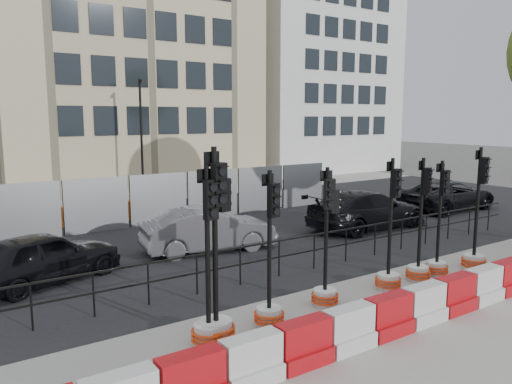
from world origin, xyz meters
TOP-DOWN VIEW (x-y plane):
  - ground at (0.00, 0.00)m, footprint 120.00×120.00m
  - sidewalk_near at (0.00, -3.00)m, footprint 40.00×6.00m
  - road at (0.00, 7.00)m, footprint 40.00×14.00m
  - sidewalk_far at (0.00, 16.00)m, footprint 40.00×4.00m
  - building_cream at (2.00, 21.99)m, footprint 15.00×10.06m
  - building_white at (17.00, 21.99)m, footprint 12.00×9.06m
  - kerb_railing at (0.00, 1.20)m, footprint 18.00×0.04m
  - heras_fencing at (-0.01, 9.80)m, footprint 14.33×1.72m
  - lamp_post_far at (0.50, 14.98)m, footprint 0.12×0.56m
  - barrier_row at (0.00, -2.80)m, footprint 16.75×0.50m
  - traffic_signal_a at (-4.62, -1.25)m, footprint 0.66×0.66m
  - traffic_signal_b at (-4.44, -1.23)m, footprint 0.72×0.72m
  - traffic_signal_c at (-3.20, -1.16)m, footprint 0.62×0.62m
  - traffic_signal_d at (-1.53, -0.98)m, footprint 0.61×0.61m
  - traffic_signal_e at (0.45, -1.04)m, footprint 0.63×0.63m
  - traffic_signal_f at (1.60, -1.03)m, footprint 0.62×0.62m
  - traffic_signal_g at (2.36, -1.03)m, footprint 0.60×0.60m
  - traffic_signal_h at (3.66, -1.26)m, footprint 0.66×0.66m
  - car_a at (-6.40, 4.13)m, footprint 4.16×5.00m
  - car_b at (-1.49, 4.48)m, footprint 2.81×4.63m
  - car_c at (4.93, 3.92)m, footprint 2.06×5.02m
  - car_d at (10.78, 4.58)m, footprint 2.23×4.81m

SIDE VIEW (x-z plane):
  - ground at x=0.00m, z-range 0.00..0.00m
  - sidewalk_near at x=0.00m, z-range 0.00..0.02m
  - sidewalk_far at x=0.00m, z-range 0.00..0.02m
  - road at x=0.00m, z-range 0.00..0.03m
  - barrier_row at x=0.00m, z-range -0.03..0.77m
  - traffic_signal_g at x=2.36m, z-range -0.90..2.16m
  - traffic_signal_c at x=-3.20m, z-range -0.93..2.23m
  - traffic_signal_e at x=0.45m, z-range -0.94..2.27m
  - car_d at x=10.78m, z-range 0.00..1.34m
  - car_a at x=-6.40m, z-range 0.00..1.35m
  - heras_fencing at x=-0.01m, z-range -0.32..1.68m
  - car_b at x=-1.49m, z-range 0.00..1.37m
  - kerb_railing at x=0.00m, z-range 0.19..1.19m
  - traffic_signal_a at x=-4.62m, z-range -0.98..2.36m
  - traffic_signal_h at x=3.66m, z-range -0.99..2.38m
  - car_c at x=4.93m, z-range 0.00..1.45m
  - traffic_signal_d at x=-1.53m, z-range -0.81..2.29m
  - traffic_signal_f at x=1.60m, z-range -0.83..2.34m
  - traffic_signal_b at x=-4.44m, z-range -0.95..2.69m
  - lamp_post_far at x=0.50m, z-range 0.22..6.22m
  - building_white at x=17.00m, z-range 0.00..16.00m
  - building_cream at x=2.00m, z-range 0.00..18.00m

